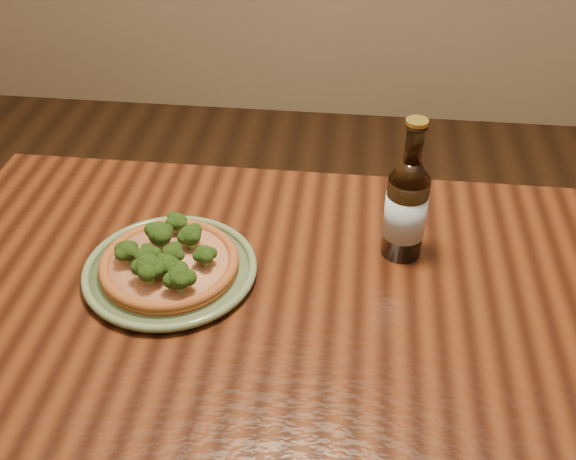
# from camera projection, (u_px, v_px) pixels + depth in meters

# --- Properties ---
(table) EXTENTS (1.60, 0.90, 0.75)m
(table) POSITION_uv_depth(u_px,v_px,m) (393.00, 383.00, 1.05)
(table) COLOR #48200F
(table) RESTS_ON ground
(plate) EXTENTS (0.29, 0.29, 0.02)m
(plate) POSITION_uv_depth(u_px,v_px,m) (170.00, 270.00, 1.11)
(plate) COLOR #5E734F
(plate) RESTS_ON table
(pizza) EXTENTS (0.23, 0.23, 0.07)m
(pizza) POSITION_uv_depth(u_px,v_px,m) (169.00, 262.00, 1.09)
(pizza) COLOR #944E21
(pizza) RESTS_ON plate
(beer_bottle) EXTENTS (0.07, 0.07, 0.25)m
(beer_bottle) POSITION_uv_depth(u_px,v_px,m) (406.00, 207.00, 1.10)
(beer_bottle) COLOR black
(beer_bottle) RESTS_ON table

